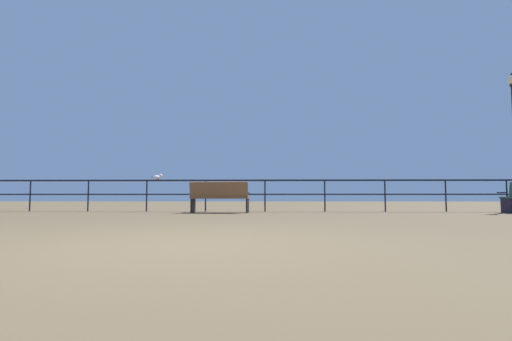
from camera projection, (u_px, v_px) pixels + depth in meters
name	position (u px, v px, depth m)	size (l,w,h in m)	color
ground_plane	(168.00, 246.00, 3.52)	(60.00, 60.00, 0.00)	brown
pier_railing	(235.00, 188.00, 11.49)	(23.78, 0.05, 0.98)	black
bench_near_left	(219.00, 196.00, 10.61)	(1.70, 0.73, 0.87)	brown
seagull_on_rail	(157.00, 177.00, 11.59)	(0.34, 0.28, 0.19)	white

